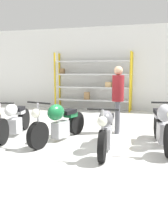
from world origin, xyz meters
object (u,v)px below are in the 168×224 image
at_px(motorcycle_silver, 163,125).
at_px(person_browsing, 118,94).
at_px(shelving_rack, 93,81).
at_px(motorcycle_grey, 106,130).
at_px(motorcycle_green, 59,122).
at_px(motorcycle_white, 13,120).

xyz_separation_m(motorcycle_silver, person_browsing, (-1.16, 1.00, 0.58)).
bearing_deg(motorcycle_silver, shelving_rack, -158.70).
height_order(motorcycle_grey, motorcycle_silver, motorcycle_silver).
bearing_deg(person_browsing, motorcycle_grey, 83.97).
height_order(shelving_rack, motorcycle_green, shelving_rack).
height_order(motorcycle_green, motorcycle_grey, motorcycle_green).
bearing_deg(motorcycle_grey, motorcycle_silver, 111.38).
height_order(shelving_rack, motorcycle_grey, shelving_rack).
xyz_separation_m(shelving_rack, motorcycle_green, (0.40, -5.12, -0.78)).
relative_size(shelving_rack, motorcycle_green, 1.60).
xyz_separation_m(motorcycle_white, motorcycle_silver, (3.71, 0.10, 0.08)).
height_order(shelving_rack, motorcycle_silver, shelving_rack).
relative_size(motorcycle_white, motorcycle_silver, 1.05).
relative_size(motorcycle_white, person_browsing, 1.19).
distance_m(motorcycle_grey, person_browsing, 1.71).
relative_size(motorcycle_silver, person_browsing, 1.13).
height_order(motorcycle_green, person_browsing, person_browsing).
relative_size(shelving_rack, motorcycle_silver, 1.64).
xyz_separation_m(motorcycle_white, motorcycle_green, (1.29, -0.09, 0.04)).
relative_size(shelving_rack, motorcycle_grey, 1.63).
distance_m(motorcycle_green, person_browsing, 1.83).
bearing_deg(motorcycle_silver, person_browsing, -139.22).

